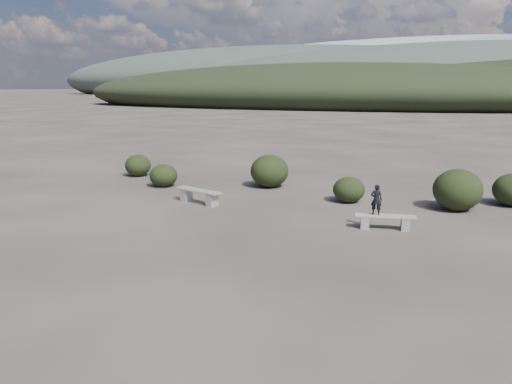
% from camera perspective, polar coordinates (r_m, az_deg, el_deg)
% --- Properties ---
extents(ground, '(1200.00, 1200.00, 0.00)m').
position_cam_1_polar(ground, '(11.22, -4.38, -9.18)').
color(ground, '#2D2723').
rests_on(ground, ground).
extents(bench_left, '(2.00, 0.94, 0.49)m').
position_cam_1_polar(bench_left, '(17.66, -6.55, -0.36)').
color(bench_left, slate).
rests_on(bench_left, ground).
extents(bench_right, '(1.74, 0.74, 0.43)m').
position_cam_1_polar(bench_right, '(14.85, 14.54, -3.20)').
color(bench_right, slate).
rests_on(bench_right, ground).
extents(seated_person, '(0.34, 0.24, 0.89)m').
position_cam_1_polar(seated_person, '(14.68, 13.59, -0.86)').
color(seated_person, black).
rests_on(seated_person, bench_right).
extents(shrub_a, '(1.14, 1.14, 0.93)m').
position_cam_1_polar(shrub_a, '(20.83, -10.54, 1.88)').
color(shrub_a, black).
rests_on(shrub_a, ground).
extents(shrub_b, '(1.56, 1.56, 1.34)m').
position_cam_1_polar(shrub_b, '(20.35, 1.55, 2.41)').
color(shrub_b, black).
rests_on(shrub_b, ground).
extents(shrub_c, '(1.14, 1.14, 0.91)m').
position_cam_1_polar(shrub_c, '(18.01, 10.57, 0.27)').
color(shrub_c, black).
rests_on(shrub_c, ground).
extents(shrub_d, '(1.58, 1.58, 1.39)m').
position_cam_1_polar(shrub_d, '(17.80, 22.04, 0.23)').
color(shrub_d, black).
rests_on(shrub_d, ground).
extents(shrub_f, '(1.18, 1.18, 1.00)m').
position_cam_1_polar(shrub_f, '(23.55, -13.34, 2.98)').
color(shrub_f, black).
rests_on(shrub_f, ground).
extents(mountain_ridges, '(500.00, 400.00, 56.00)m').
position_cam_1_polar(mountain_ridges, '(348.58, 22.04, 12.23)').
color(mountain_ridges, black).
rests_on(mountain_ridges, ground).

